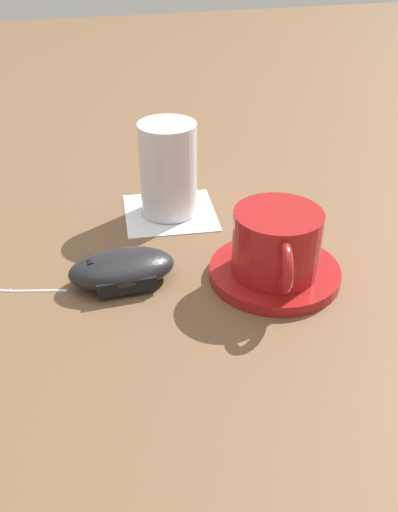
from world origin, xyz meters
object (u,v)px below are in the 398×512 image
(coffee_cup, at_px, (277,243))
(drinking_glass, at_px, (164,169))
(saucer, at_px, (274,272))
(computer_mouse, at_px, (122,268))

(coffee_cup, bearing_deg, drinking_glass, 23.87)
(saucer, height_order, computer_mouse, computer_mouse)
(saucer, bearing_deg, drinking_glass, 25.41)
(saucer, xyz_separation_m, computer_mouse, (0.03, 0.16, 0.01))
(coffee_cup, relative_size, drinking_glass, 1.04)
(computer_mouse, relative_size, drinking_glass, 0.97)
(saucer, bearing_deg, computer_mouse, 77.97)
(drinking_glass, bearing_deg, computer_mouse, 151.04)
(saucer, xyz_separation_m, drinking_glass, (0.17, 0.08, 0.05))
(coffee_cup, relative_size, computer_mouse, 1.07)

